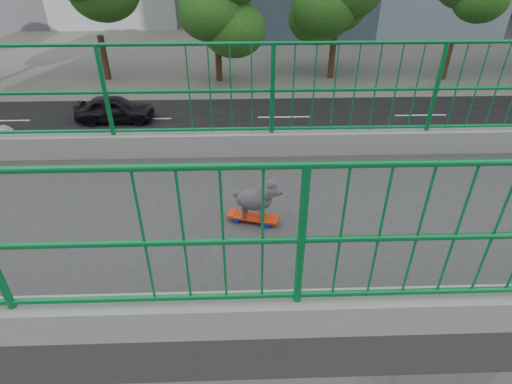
{
  "coord_description": "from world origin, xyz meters",
  "views": [
    {
      "loc": [
        3.46,
        -2.36,
        9.57
      ],
      "look_at": [
        -0.59,
        -2.23,
        6.92
      ],
      "focal_mm": 29.23,
      "sensor_mm": 36.0,
      "label": 1
    }
  ],
  "objects_px": {
    "car_2": "(54,166)",
    "car_4": "(115,109)",
    "poodle": "(256,198)",
    "car_5": "(312,264)",
    "skateboard": "(253,217)",
    "car_6": "(353,201)"
  },
  "relations": [
    {
      "from": "skateboard",
      "to": "poodle",
      "type": "distance_m",
      "value": 0.24
    },
    {
      "from": "car_2",
      "to": "car_4",
      "type": "distance_m",
      "value": 6.48
    },
    {
      "from": "car_2",
      "to": "car_4",
      "type": "bearing_deg",
      "value": -8.83
    },
    {
      "from": "car_2",
      "to": "car_5",
      "type": "distance_m",
      "value": 12.04
    },
    {
      "from": "car_6",
      "to": "poodle",
      "type": "bearing_deg",
      "value": -22.92
    },
    {
      "from": "poodle",
      "to": "car_5",
      "type": "relative_size",
      "value": 0.11
    },
    {
      "from": "car_4",
      "to": "car_2",
      "type": "bearing_deg",
      "value": 171.17
    },
    {
      "from": "poodle",
      "to": "car_5",
      "type": "bearing_deg",
      "value": 178.58
    },
    {
      "from": "poodle",
      "to": "car_2",
      "type": "height_order",
      "value": "poodle"
    },
    {
      "from": "car_4",
      "to": "car_5",
      "type": "bearing_deg",
      "value": -144.3
    },
    {
      "from": "car_4",
      "to": "poodle",
      "type": "bearing_deg",
      "value": -158.93
    },
    {
      "from": "poodle",
      "to": "car_2",
      "type": "distance_m",
      "value": 16.35
    },
    {
      "from": "car_2",
      "to": "skateboard",
      "type": "bearing_deg",
      "value": -146.54
    },
    {
      "from": "skateboard",
      "to": "car_2",
      "type": "relative_size",
      "value": 0.1
    },
    {
      "from": "car_5",
      "to": "poodle",
      "type": "bearing_deg",
      "value": -17.53
    },
    {
      "from": "car_2",
      "to": "car_5",
      "type": "bearing_deg",
      "value": -122.12
    },
    {
      "from": "poodle",
      "to": "car_4",
      "type": "height_order",
      "value": "poodle"
    },
    {
      "from": "car_2",
      "to": "car_5",
      "type": "xyz_separation_m",
      "value": [
        6.4,
        10.19,
        -0.04
      ]
    },
    {
      "from": "skateboard",
      "to": "car_4",
      "type": "xyz_separation_m",
      "value": [
        -18.88,
        -7.25,
        -6.32
      ]
    },
    {
      "from": "skateboard",
      "to": "car_6",
      "type": "bearing_deg",
      "value": 173.04
    },
    {
      "from": "skateboard",
      "to": "car_6",
      "type": "height_order",
      "value": "skateboard"
    },
    {
      "from": "car_5",
      "to": "car_6",
      "type": "distance_m",
      "value": 3.78
    }
  ]
}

